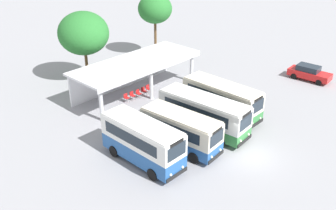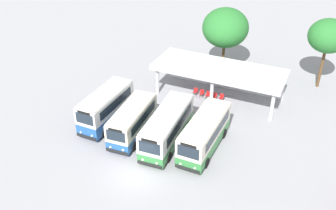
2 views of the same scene
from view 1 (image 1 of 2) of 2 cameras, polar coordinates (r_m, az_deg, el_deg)
ground_plane at (r=29.64m, az=11.90°, el=-7.37°), size 180.00×180.00×0.00m
city_bus_nearest_orange at (r=27.42m, az=-3.85°, el=-5.35°), size 2.31×6.78×3.27m
city_bus_second_in_row at (r=29.02m, az=1.93°, el=-3.71°), size 2.59×6.63×2.95m
city_bus_middle_cream at (r=31.39m, az=5.36°, el=-1.15°), size 2.74×7.99×3.08m
city_bus_fourth_amber at (r=34.05m, az=8.04°, el=1.00°), size 2.40×7.43×3.05m
parked_car_flank at (r=44.39m, az=20.40°, el=4.57°), size 2.03×4.54×1.62m
terminal_canopy at (r=38.36m, az=-5.32°, el=5.66°), size 13.48×5.09×3.40m
waiting_chair_end_by_column at (r=36.90m, az=-6.28°, el=1.20°), size 0.45×0.45×0.86m
waiting_chair_second_from_end at (r=37.30m, az=-5.38°, el=1.53°), size 0.45×0.45×0.86m
waiting_chair_middle_seat at (r=37.67m, az=-4.47°, el=1.84°), size 0.45×0.45×0.86m
waiting_chair_fourth_seat at (r=38.14m, az=-3.69°, el=2.19°), size 0.45×0.45×0.86m
waiting_chair_fifth_seat at (r=38.65m, az=-2.99°, el=2.55°), size 0.45×0.45×0.86m
roadside_tree_behind_canopy at (r=40.96m, az=-12.55°, el=10.45°), size 5.28×5.28×7.53m
roadside_tree_east_of_canopy at (r=47.90m, az=-1.96°, el=14.19°), size 4.19×4.19×7.74m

